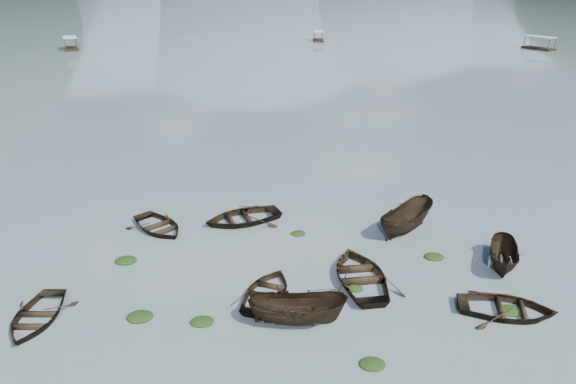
{
  "coord_description": "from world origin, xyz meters",
  "views": [
    {
      "loc": [
        -0.02,
        -16.36,
        14.07
      ],
      "look_at": [
        0.0,
        12.0,
        2.0
      ],
      "focal_mm": 32.0,
      "sensor_mm": 36.0,
      "label": 1
    }
  ],
  "objects_px": {
    "rowboat_3": "(361,281)",
    "pontoon_centre": "(318,41)",
    "rowboat_0": "(37,320)",
    "pontoon_left": "(72,50)"
  },
  "relations": [
    {
      "from": "rowboat_3",
      "to": "pontoon_centre",
      "type": "xyz_separation_m",
      "value": [
        3.4,
        99.49,
        0.0
      ]
    },
    {
      "from": "rowboat_3",
      "to": "rowboat_0",
      "type": "bearing_deg",
      "value": 4.18
    },
    {
      "from": "rowboat_3",
      "to": "pontoon_left",
      "type": "distance_m",
      "value": 97.2
    },
    {
      "from": "rowboat_3",
      "to": "pontoon_left",
      "type": "bearing_deg",
      "value": -68.72
    },
    {
      "from": "pontoon_left",
      "to": "pontoon_centre",
      "type": "distance_m",
      "value": 52.81
    },
    {
      "from": "pontoon_left",
      "to": "pontoon_centre",
      "type": "height_order",
      "value": "pontoon_left"
    },
    {
      "from": "rowboat_0",
      "to": "rowboat_3",
      "type": "distance_m",
      "value": 15.06
    },
    {
      "from": "rowboat_0",
      "to": "pontoon_left",
      "type": "xyz_separation_m",
      "value": [
        -32.62,
        88.03,
        0.0
      ]
    },
    {
      "from": "rowboat_0",
      "to": "pontoon_centre",
      "type": "distance_m",
      "value": 104.22
    },
    {
      "from": "rowboat_3",
      "to": "pontoon_centre",
      "type": "bearing_deg",
      "value": -99.83
    }
  ]
}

